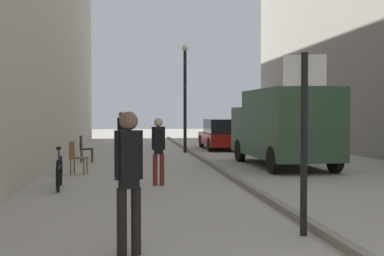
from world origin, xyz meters
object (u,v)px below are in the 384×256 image
Objects in this scene: pedestrian_main_foreground at (129,173)px; cafe_chair_by_doorway at (76,155)px; bicycle_leaning at (59,172)px; street_sign_post at (304,127)px; cafe_chair_near_window at (84,147)px; pedestrian_mid_block at (158,147)px; lamp_post at (185,91)px; parked_car at (222,134)px; delivery_van at (283,126)px; pedestrian_far_crossing at (121,130)px.

cafe_chair_by_doorway is at bearing -90.62° from pedestrian_main_foreground.
street_sign_post is at bearing -54.99° from bicycle_leaning.
cafe_chair_near_window is (-4.02, 11.05, -1.00)m from street_sign_post.
pedestrian_mid_block is 0.63× the size of street_sign_post.
cafe_chair_near_window is (-4.05, -3.72, -2.18)m from lamp_post.
parked_car is (3.82, 11.58, -0.23)m from pedestrian_mid_block.
cafe_chair_near_window is at bearing -169.66° from cafe_chair_by_doorway.
lamp_post reaches higher than delivery_van.
pedestrian_mid_block is 1.74× the size of cafe_chair_near_window.
street_sign_post is 6.45m from bicycle_leaning.
lamp_post reaches higher than parked_car.
delivery_van is (4.30, 3.66, 0.39)m from pedestrian_mid_block.
street_sign_post is (1.75, -5.09, 0.60)m from pedestrian_mid_block.
lamp_post is 5.06× the size of cafe_chair_by_doorway.
cafe_chair_near_window is at bearing -134.73° from pedestrian_far_crossing.
cafe_chair_near_window is (-6.58, 2.29, -0.79)m from delivery_van.
cafe_chair_near_window is at bearing -53.26° from street_sign_post.
pedestrian_far_crossing is 0.69× the size of street_sign_post.
delivery_van is 2.05× the size of street_sign_post.
cafe_chair_by_doorway is at bearing -123.01° from pedestrian_far_crossing.
pedestrian_main_foreground reaches higher than pedestrian_mid_block.
street_sign_post is (2.47, 0.66, 0.53)m from pedestrian_main_foreground.
bicycle_leaning is 1.88× the size of cafe_chair_by_doorway.
lamp_post is at bearing -136.46° from parked_car.
cafe_chair_near_window is (-6.10, -5.62, -0.17)m from parked_car.
pedestrian_mid_block is 5.66m from delivery_van.
delivery_van is 1.12× the size of lamp_post.
pedestrian_main_foreground is 2.61m from street_sign_post.
pedestrian_mid_block reaches higher than cafe_chair_near_window.
cafe_chair_by_doorway is (-1.49, 8.21, -0.47)m from pedestrian_main_foreground.
pedestrian_far_crossing is at bearing -62.30° from street_sign_post.
street_sign_post reaches higher than parked_car.
parked_car is 3.44m from lamp_post.
delivery_van is 1.26× the size of parked_car.
pedestrian_main_foreground is 1.08× the size of pedestrian_mid_block.
lamp_post is (0.03, 14.76, 1.18)m from street_sign_post.
lamp_post is at bearing -110.07° from pedestrian_main_foreground.
bicycle_leaning is (-6.13, -11.78, -0.33)m from parked_car.
bicycle_leaning is at bearing -116.90° from parked_car.
cafe_chair_near_window is at bearing -93.31° from pedestrian_main_foreground.
delivery_van reaches higher than cafe_chair_by_doorway.
street_sign_post is at bearing 108.21° from pedestrian_mid_block.
cafe_chair_by_doorway is at bearing -48.94° from pedestrian_mid_block.
pedestrian_far_crossing is 5.43m from parked_car.
bicycle_leaning is (-4.08, -9.88, -2.34)m from lamp_post.
cafe_chair_near_window is at bearing 158.55° from delivery_van.
cafe_chair_by_doorway is at bearing -171.80° from delivery_van.
delivery_van is at bearing 109.64° from cafe_chair_by_doorway.
street_sign_post is at bearing -108.49° from delivery_van.
parked_car is 1.62× the size of street_sign_post.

